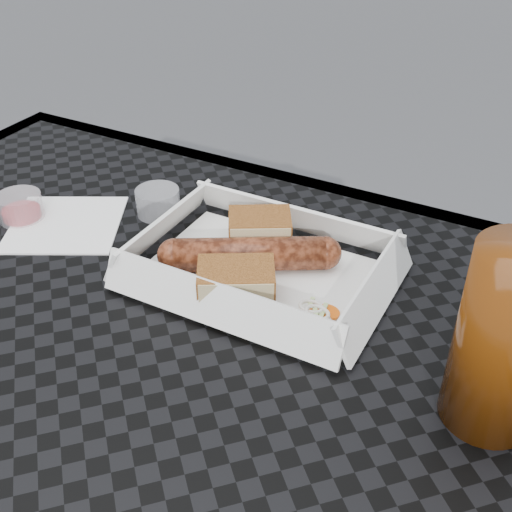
{
  "coord_description": "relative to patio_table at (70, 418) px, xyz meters",
  "views": [
    {
      "loc": [
        0.34,
        -0.27,
        1.12
      ],
      "look_at": [
        0.1,
        0.18,
        0.78
      ],
      "focal_mm": 45.0,
      "sensor_mm": 36.0,
      "label": 1
    }
  ],
  "objects": [
    {
      "name": "bread_near",
      "position": [
        0.08,
        0.22,
        0.1
      ],
      "size": [
        0.08,
        0.07,
        0.04
      ],
      "primitive_type": "cube",
      "rotation": [
        0.0,
        0.0,
        0.52
      ],
      "color": "brown",
      "rests_on": "food_tray"
    },
    {
      "name": "drink_glass",
      "position": [
        0.33,
        0.11,
        0.15
      ],
      "size": [
        0.07,
        0.07,
        0.15
      ],
      "primitive_type": "cylinder",
      "color": "#4F2206",
      "rests_on": "patio_table"
    },
    {
      "name": "food_tray",
      "position": [
        0.1,
        0.19,
        0.08
      ],
      "size": [
        0.22,
        0.15,
        0.0
      ],
      "primitive_type": "cube",
      "color": "white",
      "rests_on": "patio_table"
    },
    {
      "name": "condiment_cup_sauce",
      "position": [
        -0.19,
        0.15,
        0.09
      ],
      "size": [
        0.05,
        0.05,
        0.03
      ],
      "primitive_type": "cylinder",
      "color": "#980B10",
      "rests_on": "patio_table"
    },
    {
      "name": "veg_garnish",
      "position": [
        0.17,
        0.15,
        0.08
      ],
      "size": [
        0.03,
        0.03,
        0.0
      ],
      "color": "#E9580A",
      "rests_on": "food_tray"
    },
    {
      "name": "patio_table",
      "position": [
        0.0,
        0.0,
        0.0
      ],
      "size": [
        0.8,
        0.8,
        0.74
      ],
      "color": "black",
      "rests_on": "ground"
    },
    {
      "name": "napkin",
      "position": [
        -0.14,
        0.17,
        0.08
      ],
      "size": [
        0.16,
        0.16,
        0.0
      ],
      "primitive_type": "cube",
      "rotation": [
        0.0,
        0.0,
        0.49
      ],
      "color": "white",
      "rests_on": "patio_table"
    },
    {
      "name": "condiment_cup_empty",
      "position": [
        -0.06,
        0.24,
        0.09
      ],
      "size": [
        0.05,
        0.05,
        0.03
      ],
      "primitive_type": "cylinder",
      "color": "silver",
      "rests_on": "patio_table"
    },
    {
      "name": "bratwurst",
      "position": [
        0.09,
        0.19,
        0.1
      ],
      "size": [
        0.16,
        0.11,
        0.03
      ],
      "rotation": [
        0.0,
        0.0,
        0.52
      ],
      "color": "brown",
      "rests_on": "food_tray"
    },
    {
      "name": "bread_far",
      "position": [
        0.1,
        0.14,
        0.1
      ],
      "size": [
        0.08,
        0.08,
        0.04
      ],
      "primitive_type": "cube",
      "rotation": [
        0.0,
        0.0,
        0.52
      ],
      "color": "brown",
      "rests_on": "food_tray"
    }
  ]
}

